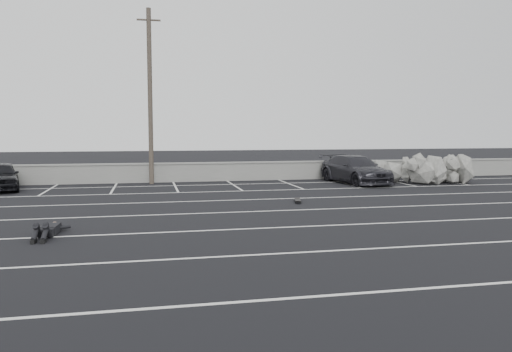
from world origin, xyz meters
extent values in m
plane|color=black|center=(0.00, 0.00, 0.00)|extent=(120.00, 120.00, 0.00)
cube|color=gray|center=(0.00, 14.00, 0.50)|extent=(50.00, 0.35, 1.00)
cube|color=gray|center=(0.00, 14.00, 1.02)|extent=(50.00, 0.45, 0.08)
cube|color=silver|center=(0.00, -6.00, 0.00)|extent=(36.00, 0.10, 0.01)
cube|color=silver|center=(0.00, -3.00, 0.00)|extent=(36.00, 0.10, 0.01)
cube|color=silver|center=(0.00, 0.00, 0.00)|extent=(36.00, 0.10, 0.01)
cube|color=silver|center=(0.00, 3.00, 0.00)|extent=(36.00, 0.10, 0.01)
cube|color=silver|center=(0.00, 6.00, 0.00)|extent=(36.00, 0.10, 0.01)
cube|color=silver|center=(0.00, 9.00, 0.00)|extent=(36.00, 0.10, 0.01)
cube|color=silver|center=(0.00, 12.00, 0.00)|extent=(36.00, 0.10, 0.01)
cube|color=silver|center=(-8.00, 11.50, 0.00)|extent=(0.10, 5.00, 0.01)
cube|color=silver|center=(-5.00, 11.50, 0.00)|extent=(0.10, 5.00, 0.01)
cube|color=silver|center=(-2.00, 11.50, 0.00)|extent=(0.10, 5.00, 0.01)
cube|color=silver|center=(1.00, 11.50, 0.00)|extent=(0.10, 5.00, 0.01)
cube|color=silver|center=(4.00, 11.50, 0.00)|extent=(0.10, 5.00, 0.01)
cube|color=silver|center=(7.00, 11.50, 0.00)|extent=(0.10, 5.00, 0.01)
cube|color=silver|center=(10.00, 11.50, 0.00)|extent=(0.10, 5.00, 0.01)
cube|color=silver|center=(13.00, 11.50, 0.00)|extent=(0.10, 5.00, 0.01)
imported|color=black|center=(-10.19, 11.70, 0.67)|extent=(2.51, 4.23, 1.35)
imported|color=black|center=(7.59, 11.25, 0.74)|extent=(2.78, 5.37, 1.49)
cylinder|color=#4C4238|center=(-3.16, 13.20, 4.57)|extent=(0.24, 0.24, 9.14)
cube|color=#4C4238|center=(-3.16, 13.20, 8.53)|extent=(1.22, 0.08, 0.08)
cylinder|color=#29292C|center=(9.41, 13.60, 0.45)|extent=(0.67, 0.67, 0.91)
cylinder|color=#29292C|center=(9.41, 13.60, 0.93)|extent=(0.74, 0.74, 0.05)
cube|color=black|center=(2.40, 4.84, 0.09)|extent=(0.41, 0.85, 0.02)
cube|color=#29292C|center=(2.47, 5.11, 0.05)|extent=(0.18, 0.09, 0.04)
cube|color=#29292C|center=(2.33, 4.57, 0.05)|extent=(0.18, 0.09, 0.04)
cylinder|color=black|center=(2.37, 5.13, 0.03)|extent=(0.05, 0.07, 0.06)
cylinder|color=black|center=(2.57, 5.08, 0.03)|extent=(0.05, 0.07, 0.06)
cylinder|color=black|center=(2.24, 4.60, 0.03)|extent=(0.05, 0.07, 0.06)
cylinder|color=black|center=(2.43, 4.55, 0.03)|extent=(0.05, 0.07, 0.06)
camera|label=1|loc=(-3.30, -13.79, 2.77)|focal=35.00mm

